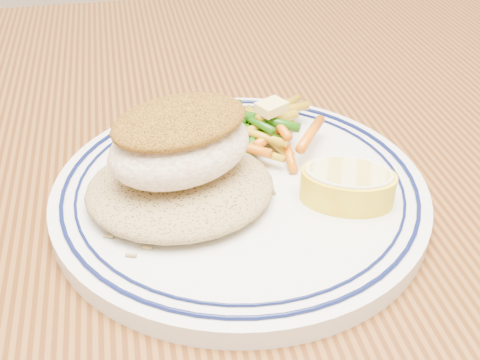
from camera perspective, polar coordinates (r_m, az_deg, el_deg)
name	(u,v)px	position (r m, az deg, el deg)	size (l,w,h in m)	color
dining_table	(207,282)	(0.52, -3.12, -9.64)	(1.50, 0.90, 0.75)	#4C280F
plate	(240,192)	(0.44, 0.00, -1.11)	(0.27, 0.27, 0.02)	silver
rice_pilaf	(180,184)	(0.42, -5.71, -0.42)	(0.13, 0.12, 0.03)	#957A4A
fish_fillet	(180,141)	(0.41, -5.71, 3.72)	(0.12, 0.10, 0.05)	white
vegetable_pile	(264,127)	(0.48, 2.28, 5.01)	(0.09, 0.10, 0.03)	#BB9413
butter_pat	(271,107)	(0.47, 3.00, 6.92)	(0.02, 0.02, 0.01)	#FCE07B
lemon_wedge	(348,184)	(0.42, 10.17, -0.41)	(0.08, 0.08, 0.03)	yellow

